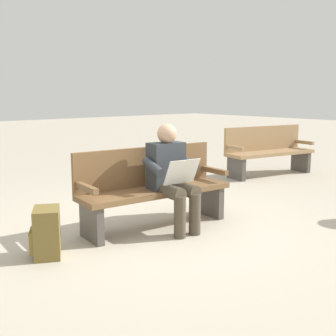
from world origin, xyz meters
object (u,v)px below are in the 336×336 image
object	(u,v)px
person_seated	(172,174)
backpack	(46,233)
bench_near	(153,187)
bench_far	(268,150)

from	to	relation	value
person_seated	backpack	world-z (taller)	person_seated
bench_near	backpack	distance (m)	1.36
bench_near	person_seated	bearing A→B (deg)	113.56
bench_near	person_seated	size ratio (longest dim) A/B	1.56
backpack	bench_far	world-z (taller)	bench_far
bench_near	bench_far	xyz separation A→B (m)	(-3.59, -1.05, 0.00)
backpack	bench_far	xyz separation A→B (m)	(-4.93, -1.13, 0.23)
bench_near	backpack	size ratio (longest dim) A/B	3.99
person_seated	bench_far	xyz separation A→B (m)	(-3.52, -1.29, -0.17)
bench_far	person_seated	bearing A→B (deg)	30.83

